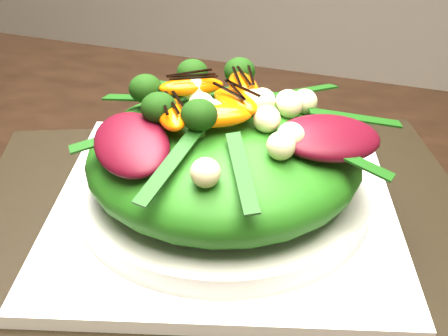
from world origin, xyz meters
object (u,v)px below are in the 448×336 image
(placemat, at_px, (224,213))
(lettuce_mound, at_px, (224,156))
(plate_base, at_px, (224,206))
(salad_bowl, at_px, (224,192))
(orange_segment, at_px, (219,94))

(placemat, distance_m, lettuce_mound, 0.06)
(placemat, distance_m, plate_base, 0.01)
(plate_base, height_order, salad_bowl, salad_bowl)
(plate_base, bearing_deg, lettuce_mound, 135.00)
(lettuce_mound, height_order, orange_segment, orange_segment)
(salad_bowl, bearing_deg, placemat, 180.00)
(lettuce_mound, xyz_separation_m, orange_segment, (-0.01, 0.02, 0.05))
(lettuce_mound, bearing_deg, salad_bowl, -45.00)
(plate_base, height_order, lettuce_mound, lettuce_mound)
(placemat, distance_m, salad_bowl, 0.02)
(placemat, height_order, lettuce_mound, lettuce_mound)
(lettuce_mound, bearing_deg, placemat, -135.00)
(placemat, bearing_deg, plate_base, 0.00)
(placemat, xyz_separation_m, plate_base, (0.00, 0.00, 0.01))
(plate_base, bearing_deg, orange_segment, 120.61)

